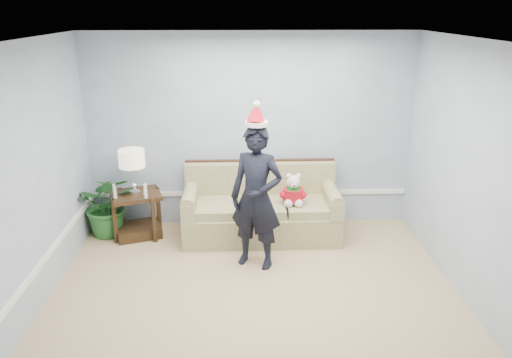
{
  "coord_description": "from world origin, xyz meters",
  "views": [
    {
      "loc": [
        -0.14,
        -4.22,
        3.0
      ],
      "look_at": [
        0.05,
        1.55,
        0.99
      ],
      "focal_mm": 35.0,
      "sensor_mm": 36.0,
      "label": 1
    }
  ],
  "objects_px": {
    "sofa": "(261,211)",
    "man": "(256,198)",
    "table_lamp": "(132,160)",
    "teddy_bear": "(293,193)",
    "side_table": "(138,219)",
    "houseplant": "(108,204)"
  },
  "relations": [
    {
      "from": "sofa",
      "to": "man",
      "type": "bearing_deg",
      "value": -96.71
    },
    {
      "from": "table_lamp",
      "to": "sofa",
      "type": "bearing_deg",
      "value": -0.46
    },
    {
      "from": "teddy_bear",
      "to": "sofa",
      "type": "bearing_deg",
      "value": 158.98
    },
    {
      "from": "sofa",
      "to": "side_table",
      "type": "bearing_deg",
      "value": 178.87
    },
    {
      "from": "sofa",
      "to": "teddy_bear",
      "type": "xyz_separation_m",
      "value": [
        0.42,
        -0.17,
        0.32
      ]
    },
    {
      "from": "side_table",
      "to": "houseplant",
      "type": "bearing_deg",
      "value": 172.17
    },
    {
      "from": "sofa",
      "to": "side_table",
      "type": "xyz_separation_m",
      "value": [
        -1.69,
        0.02,
        -0.1
      ]
    },
    {
      "from": "table_lamp",
      "to": "side_table",
      "type": "bearing_deg",
      "value": 13.94
    },
    {
      "from": "man",
      "to": "teddy_bear",
      "type": "relative_size",
      "value": 4.03
    },
    {
      "from": "man",
      "to": "teddy_bear",
      "type": "xyz_separation_m",
      "value": [
        0.51,
        0.67,
        -0.2
      ]
    },
    {
      "from": "side_table",
      "to": "man",
      "type": "xyz_separation_m",
      "value": [
        1.59,
        -0.86,
        0.63
      ]
    },
    {
      "from": "sofa",
      "to": "teddy_bear",
      "type": "distance_m",
      "value": 0.55
    },
    {
      "from": "side_table",
      "to": "houseplant",
      "type": "xyz_separation_m",
      "value": [
        -0.39,
        0.05,
        0.2
      ]
    },
    {
      "from": "teddy_bear",
      "to": "houseplant",
      "type": "bearing_deg",
      "value": 176.02
    },
    {
      "from": "side_table",
      "to": "table_lamp",
      "type": "distance_m",
      "value": 0.84
    },
    {
      "from": "houseplant",
      "to": "teddy_bear",
      "type": "height_order",
      "value": "teddy_bear"
    },
    {
      "from": "side_table",
      "to": "table_lamp",
      "type": "relative_size",
      "value": 1.28
    },
    {
      "from": "man",
      "to": "teddy_bear",
      "type": "bearing_deg",
      "value": 75.92
    },
    {
      "from": "man",
      "to": "teddy_bear",
      "type": "height_order",
      "value": "man"
    },
    {
      "from": "teddy_bear",
      "to": "man",
      "type": "bearing_deg",
      "value": -125.62
    },
    {
      "from": "man",
      "to": "houseplant",
      "type": "bearing_deg",
      "value": 178.51
    },
    {
      "from": "side_table",
      "to": "teddy_bear",
      "type": "bearing_deg",
      "value": -5.17
    }
  ]
}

